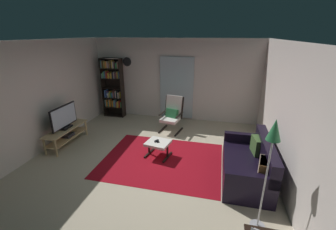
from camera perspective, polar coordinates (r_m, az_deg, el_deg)
ground_plane at (r=5.14m, az=-5.11°, el=-11.93°), size 7.02×7.02×0.00m
wall_back at (r=7.30m, az=1.78°, el=8.97°), size 5.60×0.06×2.60m
wall_left at (r=6.00m, az=-30.87°, el=3.57°), size 0.06×6.00×2.60m
wall_right at (r=4.53m, az=28.75°, el=-0.77°), size 0.06×6.00×2.60m
glass_door_panel at (r=7.27m, az=2.19°, el=6.91°), size 1.10×0.01×2.00m
area_rug at (r=5.19m, az=-1.54°, el=-11.42°), size 2.67×2.11×0.01m
tv_stand at (r=6.30m, az=-24.58°, el=-4.35°), size 0.40×1.33×0.45m
television at (r=6.15m, az=-25.17°, el=-0.65°), size 0.20×0.91×0.60m
bookshelf_near_tv at (r=7.77m, az=-14.06°, el=7.32°), size 0.70×0.30×1.98m
leather_sofa at (r=4.74m, az=20.20°, el=-11.86°), size 0.85×1.73×0.83m
lounge_armchair at (r=6.50m, az=1.08°, el=0.53°), size 0.67×0.74×1.02m
ottoman at (r=5.21m, az=-2.58°, el=-7.54°), size 0.60×0.57×0.37m
tv_remote at (r=5.20m, az=-2.97°, el=-6.67°), size 0.08×0.15×0.02m
cell_phone at (r=5.19m, az=-2.82°, el=-6.79°), size 0.15×0.15×0.01m
floor_lamp_by_sofa at (r=3.18m, az=25.24°, el=-6.59°), size 0.22×0.22×1.74m
wall_clock at (r=7.62m, az=-10.47°, el=13.33°), size 0.29×0.03×0.29m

